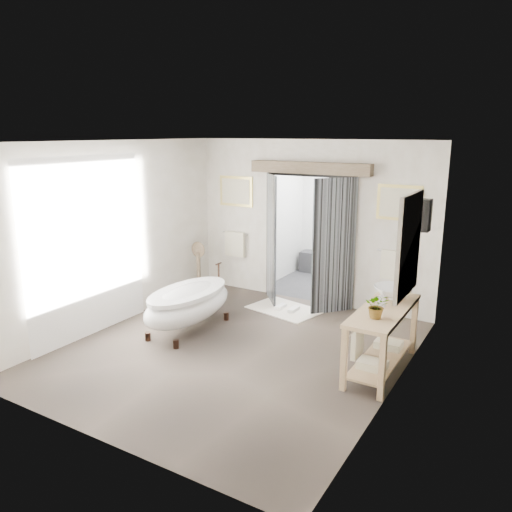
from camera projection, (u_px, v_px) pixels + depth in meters
name	position (u px, v px, depth m)	size (l,w,h in m)	color
ground_plane	(235.00, 350.00, 7.12)	(5.00, 5.00, 0.00)	brown
room_shell	(226.00, 222.00, 6.59)	(4.52, 5.02, 2.91)	white
shower_room	(340.00, 238.00, 10.23)	(2.22, 2.01, 2.51)	#2A2A2C
back_wall_dressing	(306.00, 218.00, 8.67)	(3.82, 0.72, 2.52)	black
clawfoot_tub	(188.00, 303.00, 7.73)	(0.82, 1.83, 0.89)	black
vanity	(380.00, 334.00, 6.39)	(0.57, 1.60, 0.85)	tan
pedestal_mirror	(199.00, 272.00, 9.47)	(0.30, 0.20, 1.02)	#715E4B
rug	(285.00, 309.00, 8.72)	(1.20, 0.80, 0.01)	silver
slippers	(287.00, 308.00, 8.68)	(0.36, 0.28, 0.05)	silver
basin	(393.00, 293.00, 6.64)	(0.52, 0.52, 0.18)	white
plant	(377.00, 306.00, 5.95)	(0.28, 0.24, 0.31)	gray
soap_bottle_a	(382.00, 299.00, 6.37)	(0.09, 0.09, 0.20)	gray
soap_bottle_b	(400.00, 287.00, 6.89)	(0.13, 0.13, 0.16)	gray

